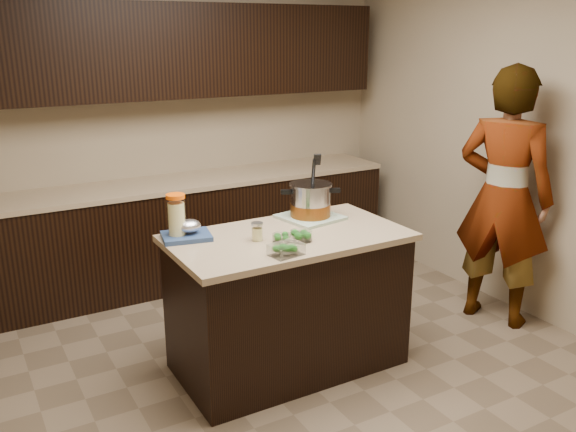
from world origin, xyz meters
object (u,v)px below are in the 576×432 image
Objects in this scene: stock_pot at (310,202)px; island at (288,301)px; lemonade_pitcher at (177,219)px; person at (504,198)px.

island is at bearing -120.71° from stock_pot.
island is at bearing -22.52° from lemonade_pitcher.
stock_pot is 1.46m from person.
stock_pot is 1.46× the size of lemonade_pitcher.
stock_pot is (0.30, 0.22, 0.56)m from island.
person is at bearing -5.77° from island.
person is at bearing 7.40° from stock_pot.
lemonade_pitcher is 0.14× the size of person.
lemonade_pitcher is 2.36m from person.
lemonade_pitcher is at bearing -159.50° from stock_pot.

